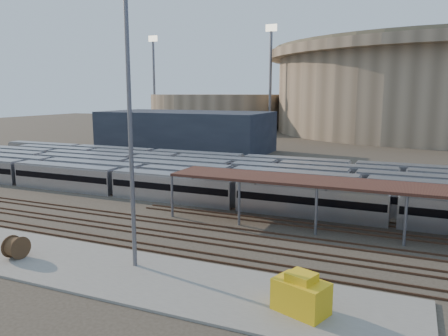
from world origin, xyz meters
TOP-DOWN VIEW (x-y plane):
  - ground at (0.00, 0.00)m, footprint 420.00×420.00m
  - apron at (-5.00, -15.00)m, footprint 50.00×9.00m
  - subway_trains at (-4.85, 18.50)m, footprint 120.73×23.90m
  - empty_tracks at (0.00, -5.00)m, footprint 170.00×9.62m
  - stadium at (25.00, 140.00)m, footprint 124.00×124.00m
  - secondary_arena at (-60.00, 130.00)m, footprint 56.00×56.00m
  - service_building at (-35.00, 55.00)m, footprint 42.00×20.00m
  - floodlight_0 at (-30.00, 110.00)m, footprint 4.00×1.00m
  - floodlight_1 at (-85.00, 120.00)m, footprint 4.00×1.00m
  - floodlight_3 at (-10.00, 160.00)m, footprint 4.00×1.00m
  - cable_reel_east at (-13.69, -16.23)m, footprint 1.34×2.13m
  - yard_light_pole at (-3.14, -13.44)m, footprint 0.81×0.36m
  - yellow_equipment at (11.67, -15.76)m, footprint 4.04×3.26m

SIDE VIEW (x-z plane):
  - ground at x=0.00m, z-range 0.00..0.00m
  - empty_tracks at x=0.00m, z-range 0.00..0.18m
  - apron at x=-5.00m, z-range 0.00..0.20m
  - cable_reel_east at x=-13.69m, z-range 0.20..2.22m
  - yellow_equipment at x=11.67m, z-range 0.20..2.39m
  - subway_trains at x=-4.85m, z-range 0.00..3.60m
  - service_building at x=-35.00m, z-range 0.00..10.00m
  - secondary_arena at x=-60.00m, z-range 0.00..14.00m
  - yard_light_pole at x=-3.14m, z-range 0.28..23.27m
  - stadium at x=25.00m, z-range 0.22..32.72m
  - floodlight_0 at x=-30.00m, z-range 1.45..39.85m
  - floodlight_1 at x=-85.00m, z-range 1.45..39.85m
  - floodlight_3 at x=-10.00m, z-range 1.45..39.85m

